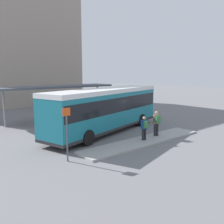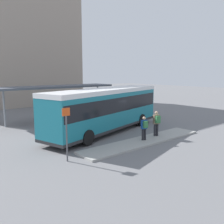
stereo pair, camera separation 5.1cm
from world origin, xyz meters
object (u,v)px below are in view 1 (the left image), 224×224
object	(u,v)px
pedestrian_companion	(157,122)
bicycle_green	(136,108)
bicycle_blue	(141,108)
bicycle_yellow	(146,109)
platform_sign	(67,132)
bicycle_red	(133,107)
pedestrian_waiting	(144,127)
city_bus	(106,107)

from	to	relation	value
pedestrian_companion	bicycle_green	size ratio (longest dim) A/B	1.02
bicycle_blue	bicycle_green	world-z (taller)	bicycle_green
bicycle_yellow	platform_sign	bearing A→B (deg)	113.45
bicycle_yellow	bicycle_red	size ratio (longest dim) A/B	0.99
pedestrian_waiting	bicycle_blue	world-z (taller)	pedestrian_waiting
pedestrian_companion	bicycle_blue	distance (m)	11.98
bicycle_yellow	bicycle_green	size ratio (longest dim) A/B	0.98
bicycle_yellow	platform_sign	distance (m)	17.39
bicycle_red	pedestrian_companion	bearing A→B (deg)	-28.90
city_bus	bicycle_yellow	xyz separation A→B (m)	(9.64, 4.65, -1.57)
pedestrian_waiting	bicycle_blue	size ratio (longest dim) A/B	0.92
bicycle_blue	platform_sign	world-z (taller)	platform_sign
pedestrian_waiting	bicycle_blue	distance (m)	13.13
pedestrian_companion	bicycle_blue	bearing A→B (deg)	-21.09
bicycle_green	pedestrian_companion	bearing A→B (deg)	145.79
bicycle_red	pedestrian_waiting	bearing A→B (deg)	-33.16
pedestrian_companion	bicycle_yellow	world-z (taller)	pedestrian_companion
pedestrian_waiting	platform_sign	size ratio (longest dim) A/B	0.56
platform_sign	bicycle_green	bearing A→B (deg)	32.79
bicycle_red	bicycle_yellow	bearing A→B (deg)	11.28
pedestrian_waiting	bicycle_yellow	distance (m)	12.69
bicycle_yellow	bicycle_blue	bearing A→B (deg)	-3.24
pedestrian_companion	bicycle_red	distance (m)	12.97
bicycle_yellow	bicycle_red	world-z (taller)	bicycle_red
pedestrian_waiting	bicycle_blue	bearing A→B (deg)	-27.03
bicycle_blue	platform_sign	distance (m)	17.70
pedestrian_companion	city_bus	bearing A→B (deg)	45.45
city_bus	platform_sign	bearing A→B (deg)	-161.71
city_bus	bicycle_red	world-z (taller)	city_bus
pedestrian_waiting	bicycle_red	distance (m)	14.06
city_bus	bicycle_red	bearing A→B (deg)	19.83
bicycle_blue	bicycle_red	size ratio (longest dim) A/B	0.99
city_bus	bicycle_yellow	bearing A→B (deg)	10.66
pedestrian_companion	bicycle_yellow	size ratio (longest dim) A/B	1.03
pedestrian_waiting	bicycle_red	xyz separation A→B (m)	(9.39, 10.44, -0.65)
city_bus	bicycle_blue	size ratio (longest dim) A/B	6.85
platform_sign	bicycle_yellow	bearing A→B (deg)	28.66
city_bus	bicycle_red	distance (m)	11.76
pedestrian_waiting	platform_sign	xyz separation A→B (m)	(-5.74, 0.10, 0.53)
bicycle_blue	pedestrian_waiting	bearing A→B (deg)	127.73
city_bus	bicycle_blue	bearing A→B (deg)	13.87
bicycle_yellow	city_bus	bearing A→B (deg)	110.52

